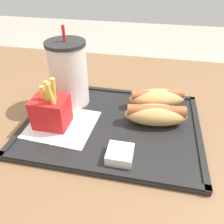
{
  "coord_description": "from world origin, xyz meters",
  "views": [
    {
      "loc": [
        0.08,
        -0.38,
        1.08
      ],
      "look_at": [
        0.01,
        0.0,
        0.79
      ],
      "focal_mm": 35.0,
      "sensor_mm": 36.0,
      "label": 1
    }
  ],
  "objects_px": {
    "hot_dog_far": "(157,98)",
    "hot_dog_near": "(156,114)",
    "sauce_cup_mayo": "(120,154)",
    "fries_carton": "(51,111)",
    "soda_cup": "(69,74)"
  },
  "relations": [
    {
      "from": "fries_carton",
      "to": "soda_cup",
      "type": "bearing_deg",
      "value": 85.99
    },
    {
      "from": "hot_dog_far",
      "to": "hot_dog_near",
      "type": "relative_size",
      "value": 1.03
    },
    {
      "from": "hot_dog_far",
      "to": "hot_dog_near",
      "type": "bearing_deg",
      "value": -90.0
    },
    {
      "from": "soda_cup",
      "to": "hot_dog_far",
      "type": "relative_size",
      "value": 1.29
    },
    {
      "from": "sauce_cup_mayo",
      "to": "fries_carton",
      "type": "bearing_deg",
      "value": 157.33
    },
    {
      "from": "hot_dog_near",
      "to": "sauce_cup_mayo",
      "type": "height_order",
      "value": "hot_dog_near"
    },
    {
      "from": "fries_carton",
      "to": "sauce_cup_mayo",
      "type": "bearing_deg",
      "value": -22.67
    },
    {
      "from": "fries_carton",
      "to": "hot_dog_far",
      "type": "bearing_deg",
      "value": 28.65
    },
    {
      "from": "hot_dog_far",
      "to": "fries_carton",
      "type": "relative_size",
      "value": 1.2
    },
    {
      "from": "hot_dog_far",
      "to": "sauce_cup_mayo",
      "type": "height_order",
      "value": "hot_dog_far"
    },
    {
      "from": "soda_cup",
      "to": "hot_dog_near",
      "type": "height_order",
      "value": "soda_cup"
    },
    {
      "from": "hot_dog_far",
      "to": "sauce_cup_mayo",
      "type": "relative_size",
      "value": 3.05
    },
    {
      "from": "hot_dog_near",
      "to": "fries_carton",
      "type": "bearing_deg",
      "value": -166.69
    },
    {
      "from": "fries_carton",
      "to": "hot_dog_near",
      "type": "bearing_deg",
      "value": 13.31
    },
    {
      "from": "soda_cup",
      "to": "sauce_cup_mayo",
      "type": "relative_size",
      "value": 3.95
    }
  ]
}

